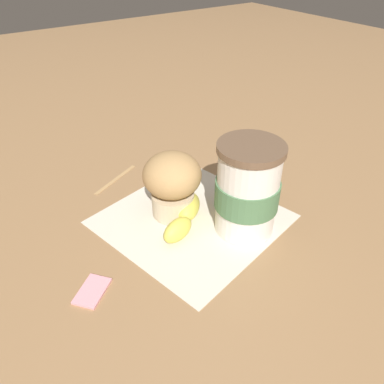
% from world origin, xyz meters
% --- Properties ---
extents(ground_plane, '(3.00, 3.00, 0.00)m').
position_xyz_m(ground_plane, '(0.00, 0.00, 0.00)').
color(ground_plane, '#936D47').
extents(paper_napkin, '(0.30, 0.30, 0.00)m').
position_xyz_m(paper_napkin, '(0.00, 0.00, 0.00)').
color(paper_napkin, beige).
rests_on(paper_napkin, ground_plane).
extents(coffee_cup, '(0.10, 0.10, 0.14)m').
position_xyz_m(coffee_cup, '(-0.06, 0.06, 0.07)').
color(coffee_cup, silver).
rests_on(coffee_cup, paper_napkin).
extents(muffin, '(0.09, 0.09, 0.11)m').
position_xyz_m(muffin, '(0.02, -0.03, 0.06)').
color(muffin, beige).
rests_on(muffin, paper_napkin).
extents(banana, '(0.11, 0.14, 0.03)m').
position_xyz_m(banana, '(0.01, -0.01, 0.02)').
color(banana, '#D6CC4C').
rests_on(banana, paper_napkin).
extents(sugar_packet, '(0.06, 0.06, 0.01)m').
position_xyz_m(sugar_packet, '(0.19, 0.05, 0.00)').
color(sugar_packet, pink).
rests_on(sugar_packet, ground_plane).
extents(wooden_stirrer, '(0.10, 0.05, 0.00)m').
position_xyz_m(wooden_stirrer, '(0.05, -0.18, 0.00)').
color(wooden_stirrer, tan).
rests_on(wooden_stirrer, ground_plane).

